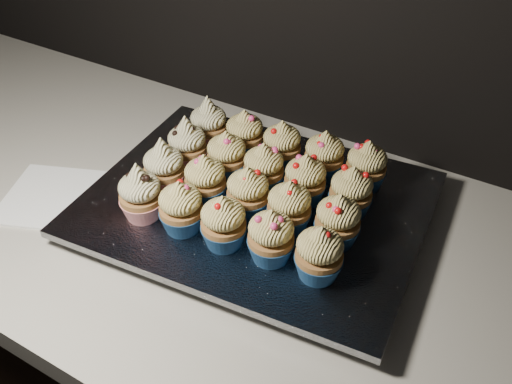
% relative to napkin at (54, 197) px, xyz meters
% --- Properties ---
extents(worktop, '(2.44, 0.64, 0.04)m').
position_rel_napkin_xyz_m(worktop, '(0.42, 0.09, -0.02)').
color(worktop, beige).
rests_on(worktop, cabinet).
extents(napkin, '(0.20, 0.20, 0.00)m').
position_rel_napkin_xyz_m(napkin, '(0.00, 0.00, 0.00)').
color(napkin, white).
rests_on(napkin, worktop).
extents(baking_tray, '(0.49, 0.39, 0.02)m').
position_rel_napkin_xyz_m(baking_tray, '(0.30, 0.13, 0.01)').
color(baking_tray, black).
rests_on(baking_tray, worktop).
extents(foil_lining, '(0.53, 0.43, 0.01)m').
position_rel_napkin_xyz_m(foil_lining, '(0.30, 0.13, 0.03)').
color(foil_lining, silver).
rests_on(foil_lining, baking_tray).
extents(cupcake_0, '(0.06, 0.06, 0.10)m').
position_rel_napkin_xyz_m(cupcake_0, '(0.18, 0.01, 0.07)').
color(cupcake_0, red).
rests_on(cupcake_0, foil_lining).
extents(cupcake_1, '(0.06, 0.06, 0.08)m').
position_rel_napkin_xyz_m(cupcake_1, '(0.25, 0.02, 0.07)').
color(cupcake_1, navy).
rests_on(cupcake_1, foil_lining).
extents(cupcake_2, '(0.06, 0.06, 0.08)m').
position_rel_napkin_xyz_m(cupcake_2, '(0.31, 0.02, 0.07)').
color(cupcake_2, navy).
rests_on(cupcake_2, foil_lining).
extents(cupcake_3, '(0.06, 0.06, 0.08)m').
position_rel_napkin_xyz_m(cupcake_3, '(0.38, 0.03, 0.07)').
color(cupcake_3, navy).
rests_on(cupcake_3, foil_lining).
extents(cupcake_4, '(0.06, 0.06, 0.08)m').
position_rel_napkin_xyz_m(cupcake_4, '(0.45, 0.04, 0.07)').
color(cupcake_4, navy).
rests_on(cupcake_4, foil_lining).
extents(cupcake_5, '(0.06, 0.06, 0.10)m').
position_rel_napkin_xyz_m(cupcake_5, '(0.17, 0.08, 0.07)').
color(cupcake_5, red).
rests_on(cupcake_5, foil_lining).
extents(cupcake_6, '(0.06, 0.06, 0.08)m').
position_rel_napkin_xyz_m(cupcake_6, '(0.24, 0.09, 0.07)').
color(cupcake_6, navy).
rests_on(cupcake_6, foil_lining).
extents(cupcake_7, '(0.06, 0.06, 0.08)m').
position_rel_napkin_xyz_m(cupcake_7, '(0.31, 0.09, 0.07)').
color(cupcake_7, navy).
rests_on(cupcake_7, foil_lining).
extents(cupcake_8, '(0.06, 0.06, 0.08)m').
position_rel_napkin_xyz_m(cupcake_8, '(0.38, 0.10, 0.07)').
color(cupcake_8, navy).
rests_on(cupcake_8, foil_lining).
extents(cupcake_9, '(0.06, 0.06, 0.08)m').
position_rel_napkin_xyz_m(cupcake_9, '(0.45, 0.10, 0.07)').
color(cupcake_9, navy).
rests_on(cupcake_9, foil_lining).
extents(cupcake_10, '(0.06, 0.06, 0.10)m').
position_rel_napkin_xyz_m(cupcake_10, '(0.17, 0.15, 0.07)').
color(cupcake_10, red).
rests_on(cupcake_10, foil_lining).
extents(cupcake_11, '(0.06, 0.06, 0.08)m').
position_rel_napkin_xyz_m(cupcake_11, '(0.23, 0.16, 0.07)').
color(cupcake_11, navy).
rests_on(cupcake_11, foil_lining).
extents(cupcake_12, '(0.06, 0.06, 0.08)m').
position_rel_napkin_xyz_m(cupcake_12, '(0.30, 0.16, 0.07)').
color(cupcake_12, navy).
rests_on(cupcake_12, foil_lining).
extents(cupcake_13, '(0.06, 0.06, 0.08)m').
position_rel_napkin_xyz_m(cupcake_13, '(0.37, 0.16, 0.07)').
color(cupcake_13, navy).
rests_on(cupcake_13, foil_lining).
extents(cupcake_14, '(0.06, 0.06, 0.08)m').
position_rel_napkin_xyz_m(cupcake_14, '(0.44, 0.17, 0.07)').
color(cupcake_14, navy).
rests_on(cupcake_14, foil_lining).
extents(cupcake_15, '(0.06, 0.06, 0.10)m').
position_rel_napkin_xyz_m(cupcake_15, '(0.16, 0.21, 0.07)').
color(cupcake_15, red).
rests_on(cupcake_15, foil_lining).
extents(cupcake_16, '(0.06, 0.06, 0.08)m').
position_rel_napkin_xyz_m(cupcake_16, '(0.23, 0.22, 0.07)').
color(cupcake_16, navy).
rests_on(cupcake_16, foil_lining).
extents(cupcake_17, '(0.06, 0.06, 0.08)m').
position_rel_napkin_xyz_m(cupcake_17, '(0.29, 0.22, 0.07)').
color(cupcake_17, navy).
rests_on(cupcake_17, foil_lining).
extents(cupcake_18, '(0.06, 0.06, 0.08)m').
position_rel_napkin_xyz_m(cupcake_18, '(0.36, 0.23, 0.07)').
color(cupcake_18, navy).
rests_on(cupcake_18, foil_lining).
extents(cupcake_19, '(0.06, 0.06, 0.08)m').
position_rel_napkin_xyz_m(cupcake_19, '(0.43, 0.24, 0.07)').
color(cupcake_19, navy).
rests_on(cupcake_19, foil_lining).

